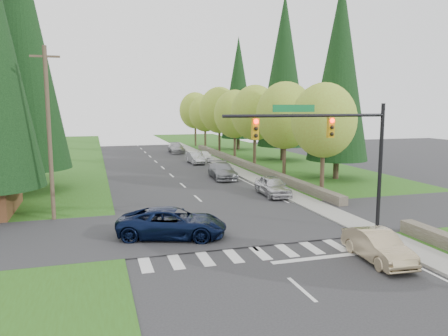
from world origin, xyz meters
name	(u,v)px	position (x,y,z in m)	size (l,w,h in m)	color
ground	(290,279)	(0.00, 0.00, 0.00)	(120.00, 120.00, 0.00)	#28282B
grass_east	(326,179)	(13.00, 20.00, 0.03)	(14.00, 110.00, 0.06)	#2C5416
grass_west	(12,196)	(-13.00, 20.00, 0.03)	(14.00, 110.00, 0.06)	#2C5416
cross_street	(229,225)	(0.00, 8.00, 0.00)	(120.00, 8.00, 0.10)	#28282B
sidewalk_east	(255,179)	(6.90, 22.00, 0.07)	(1.80, 80.00, 0.13)	gray
curb_east	(246,179)	(6.05, 22.00, 0.07)	(0.20, 80.00, 0.13)	gray
stone_wall_north	(244,164)	(8.60, 30.00, 0.35)	(0.70, 40.00, 0.70)	#4C4438
traffic_signal	(333,140)	(4.37, 4.50, 4.98)	(8.70, 0.37, 6.80)	black
utility_pole	(49,133)	(-9.50, 12.00, 5.14)	(1.60, 0.24, 10.00)	#473828
decid_tree_0	(324,120)	(9.20, 14.00, 5.60)	(4.80, 4.80, 8.37)	#38281C
decid_tree_1	(285,116)	(9.30, 21.00, 5.80)	(5.20, 5.20, 8.80)	#38281C
decid_tree_2	(255,113)	(9.10, 28.00, 5.93)	(5.00, 5.00, 8.82)	#38281C
decid_tree_3	(235,114)	(9.20, 35.00, 5.66)	(5.00, 5.00, 8.55)	#38281C
decid_tree_4	(219,110)	(9.30, 42.00, 6.06)	(5.40, 5.40, 9.18)	#38281C
decid_tree_5	(205,113)	(9.10, 49.00, 5.53)	(4.80, 4.80, 8.30)	#38281C
decid_tree_6	(195,111)	(9.20, 56.00, 5.86)	(5.20, 5.20, 8.86)	#38281C
conifer_w_c	(21,44)	(-12.00, 22.00, 11.29)	(6.46, 6.46, 20.80)	#38281C
conifer_w_e	(8,64)	(-14.00, 28.00, 10.29)	(5.78, 5.78, 18.80)	#38281C
conifer_e_a	(340,70)	(14.00, 20.00, 9.79)	(5.44, 5.44, 17.80)	#38281C
conifer_e_b	(284,71)	(15.00, 34.00, 10.79)	(6.12, 6.12, 19.80)	#38281C
conifer_e_c	(238,88)	(14.00, 48.00, 9.29)	(5.10, 5.10, 16.80)	#38281C
sedan_champagne	(378,246)	(4.50, 0.76, 0.66)	(1.41, 4.03, 1.33)	tan
suv_navy	(172,223)	(-3.42, 6.66, 0.76)	(2.54, 5.50, 1.53)	black
parked_car_a	(273,186)	(5.60, 14.88, 0.74)	(1.74, 4.33, 1.48)	silver
parked_car_b	(223,171)	(4.20, 23.36, 0.73)	(2.04, 5.02, 1.46)	gray
parked_car_c	(196,158)	(4.20, 34.32, 0.69)	(1.46, 4.19, 1.38)	#ABACB0
parked_car_d	(204,156)	(5.60, 36.00, 0.66)	(1.55, 3.86, 1.32)	white
parked_car_e	(176,148)	(4.20, 46.46, 0.69)	(1.95, 4.79, 1.39)	#9E9EA2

